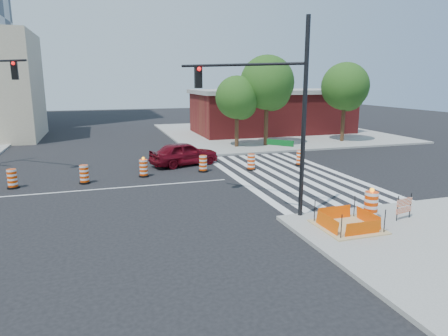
{
  "coord_description": "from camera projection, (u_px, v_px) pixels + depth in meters",
  "views": [
    {
      "loc": [
        0.29,
        -21.1,
        5.57
      ],
      "look_at": [
        5.99,
        -3.09,
        1.4
      ],
      "focal_mm": 32.0,
      "sensor_mm": 36.0,
      "label": 1
    }
  ],
  "objects": [
    {
      "name": "excavation_pit",
      "position": [
        348.0,
        226.0,
        14.98
      ],
      "size": [
        2.2,
        2.2,
        0.9
      ],
      "color": "tan",
      "rests_on": "ground"
    },
    {
      "name": "pit_drum",
      "position": [
        371.0,
        206.0,
        15.74
      ],
      "size": [
        0.66,
        0.66,
        1.3
      ],
      "color": "black",
      "rests_on": "ground"
    },
    {
      "name": "median_drum_5",
      "position": [
        203.0,
        164.0,
        24.71
      ],
      "size": [
        0.6,
        0.6,
        1.02
      ],
      "color": "black",
      "rests_on": "ground"
    },
    {
      "name": "lane_centerline",
      "position": [
        96.0,
        189.0,
        20.75
      ],
      "size": [
        14.0,
        0.12,
        0.01
      ],
      "primitive_type": "cube",
      "color": "silver",
      "rests_on": "ground"
    },
    {
      "name": "tree_north_d",
      "position": [
        267.0,
        86.0,
        33.08
      ],
      "size": [
        4.49,
        4.49,
        7.62
      ],
      "color": "#382314",
      "rests_on": "ground"
    },
    {
      "name": "tree_north_c",
      "position": [
        237.0,
        100.0,
        32.57
      ],
      "size": [
        3.53,
        3.5,
        5.95
      ],
      "color": "#382314",
      "rests_on": "ground"
    },
    {
      "name": "ground",
      "position": [
        96.0,
        190.0,
        20.76
      ],
      "size": [
        120.0,
        120.0,
        0.0
      ],
      "primitive_type": "plane",
      "color": "black",
      "rests_on": "ground"
    },
    {
      "name": "median_drum_6",
      "position": [
        251.0,
        163.0,
        25.18
      ],
      "size": [
        0.6,
        0.6,
        1.02
      ],
      "color": "black",
      "rests_on": "ground"
    },
    {
      "name": "crosswalk_east",
      "position": [
        287.0,
        175.0,
        23.98
      ],
      "size": [
        6.75,
        13.5,
        0.01
      ],
      "color": "silver",
      "rests_on": "ground"
    },
    {
      "name": "median_drum_4",
      "position": [
        144.0,
        169.0,
        23.44
      ],
      "size": [
        0.6,
        0.6,
        1.18
      ],
      "color": "black",
      "rests_on": "ground"
    },
    {
      "name": "brick_storefront",
      "position": [
        272.0,
        111.0,
        42.32
      ],
      "size": [
        16.5,
        8.5,
        4.6
      ],
      "color": "maroon",
      "rests_on": "ground"
    },
    {
      "name": "median_drum_7",
      "position": [
        300.0,
        158.0,
        26.52
      ],
      "size": [
        0.6,
        0.6,
        1.02
      ],
      "color": "black",
      "rests_on": "ground"
    },
    {
      "name": "sidewalk_ne",
      "position": [
        271.0,
        133.0,
        42.8
      ],
      "size": [
        22.0,
        22.0,
        0.15
      ],
      "primitive_type": "cube",
      "color": "gray",
      "rests_on": "ground"
    },
    {
      "name": "signal_pole_se",
      "position": [
        266.0,
        100.0,
        16.21
      ],
      "size": [
        4.01,
        4.5,
        7.79
      ],
      "rotation": [
        0.0,
        0.0,
        2.3
      ],
      "color": "black",
      "rests_on": "ground"
    },
    {
      "name": "median_drum_3",
      "position": [
        84.0,
        175.0,
        21.9
      ],
      "size": [
        0.6,
        0.6,
        1.02
      ],
      "color": "black",
      "rests_on": "ground"
    },
    {
      "name": "red_coupe",
      "position": [
        184.0,
        153.0,
        26.6
      ],
      "size": [
        4.96,
        3.08,
        1.57
      ],
      "primitive_type": "imported",
      "rotation": [
        0.0,
        0.0,
        1.86
      ],
      "color": "#5E0813",
      "rests_on": "ground"
    },
    {
      "name": "tree_north_e",
      "position": [
        345.0,
        89.0,
        35.46
      ],
      "size": [
        4.2,
        4.2,
        7.14
      ],
      "color": "#382314",
      "rests_on": "ground"
    },
    {
      "name": "barricade",
      "position": [
        404.0,
        206.0,
        15.77
      ],
      "size": [
        0.86,
        0.22,
        1.02
      ],
      "rotation": [
        0.0,
        0.0,
        0.21
      ],
      "color": "#E33D04",
      "rests_on": "ground"
    },
    {
      "name": "median_drum_2",
      "position": [
        12.0,
        179.0,
        20.91
      ],
      "size": [
        0.6,
        0.6,
        1.02
      ],
      "color": "black",
      "rests_on": "ground"
    }
  ]
}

